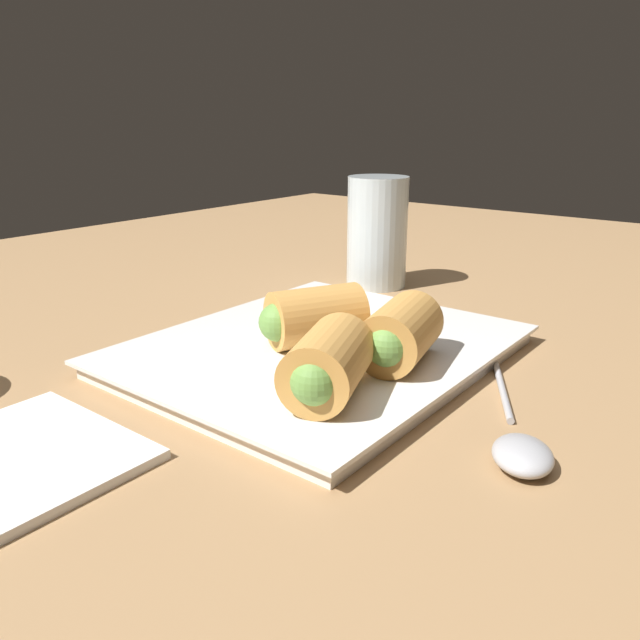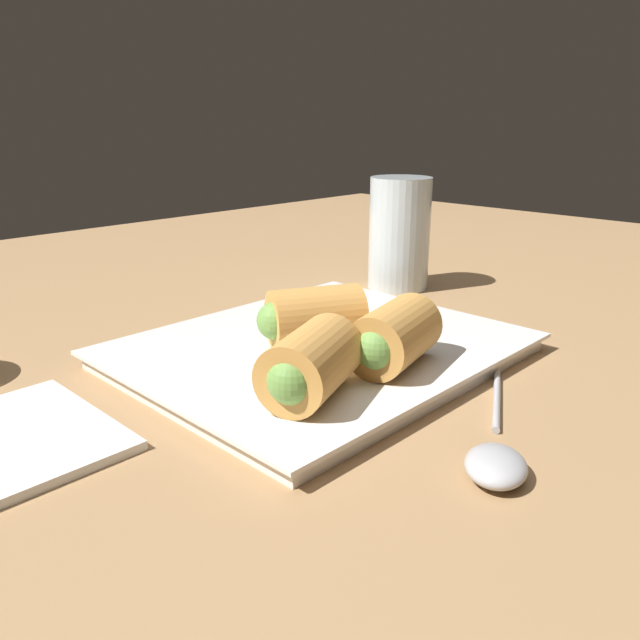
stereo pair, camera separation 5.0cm
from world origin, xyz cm
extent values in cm
cube|color=#A87F54|center=(0.00, 0.00, 1.00)|extent=(180.00, 140.00, 2.00)
cube|color=white|center=(0.50, -2.35, 2.60)|extent=(28.79, 23.98, 1.20)
cube|color=white|center=(0.50, -2.35, 3.35)|extent=(29.94, 24.94, 0.30)
cylinder|color=#D19347|center=(-0.44, -2.38, 5.82)|extent=(8.53, 7.42, 4.65)
sphere|color=#6B9E47|center=(-3.03, -1.05, 5.82)|extent=(3.02, 3.02, 3.02)
cylinder|color=#D19347|center=(-7.28, -9.11, 5.82)|extent=(8.40, 6.95, 4.65)
sphere|color=#6B9E47|center=(-9.98, -10.17, 5.82)|extent=(3.02, 3.02, 3.02)
cylinder|color=#D19347|center=(0.64, -9.68, 5.82)|extent=(8.09, 6.21, 4.65)
sphere|color=#6B9E47|center=(-2.19, -10.36, 5.82)|extent=(3.02, 3.02, 3.02)
cylinder|color=#B2B2B7|center=(4.08, -16.26, 2.25)|extent=(10.22, 5.86, 0.50)
ellipsoid|color=#B2B2B7|center=(-5.40, -21.41, 2.76)|extent=(5.46, 5.05, 1.52)
cylinder|color=silver|center=(22.90, 6.92, 8.24)|extent=(6.84, 6.84, 12.48)
camera|label=1|loc=(-36.65, -31.47, 20.82)|focal=35.00mm
camera|label=2|loc=(-33.36, -35.24, 20.82)|focal=35.00mm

